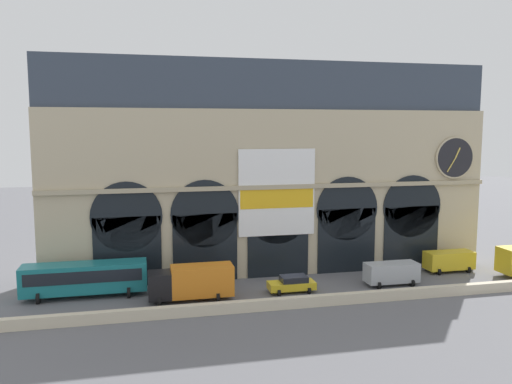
% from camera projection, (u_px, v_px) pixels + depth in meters
% --- Properties ---
extents(ground_plane, '(200.00, 200.00, 0.00)m').
position_uv_depth(ground_plane, '(292.00, 291.00, 48.79)').
color(ground_plane, slate).
extents(quay_parapet_wall, '(90.00, 0.70, 0.94)m').
position_uv_depth(quay_parapet_wall, '(307.00, 301.00, 44.33)').
color(quay_parapet_wall, beige).
rests_on(quay_parapet_wall, ground).
extents(station_building, '(46.77, 4.68, 22.19)m').
position_uv_depth(station_building, '(273.00, 172.00, 54.41)').
color(station_building, '#BCAD8C').
rests_on(station_building, ground).
extents(bus_west, '(11.00, 3.25, 3.10)m').
position_uv_depth(bus_west, '(85.00, 278.00, 46.83)').
color(bus_west, '#19727A').
rests_on(bus_west, ground).
extents(box_truck_midwest, '(7.50, 2.91, 3.12)m').
position_uv_depth(box_truck_midwest, '(192.00, 282.00, 45.91)').
color(box_truck_midwest, black).
rests_on(box_truck_midwest, ground).
extents(car_center, '(4.40, 2.22, 1.55)m').
position_uv_depth(car_center, '(292.00, 284.00, 48.31)').
color(car_center, gold).
rests_on(car_center, ground).
extents(van_mideast, '(5.20, 2.48, 2.20)m').
position_uv_depth(van_mideast, '(391.00, 272.00, 50.50)').
color(van_mideast, '#ADB2B7').
rests_on(van_mideast, ground).
extents(van_east, '(5.20, 2.48, 2.20)m').
position_uv_depth(van_east, '(449.00, 260.00, 55.21)').
color(van_east, gold).
rests_on(van_east, ground).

